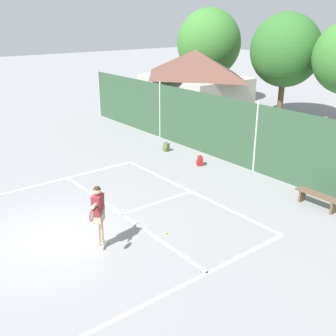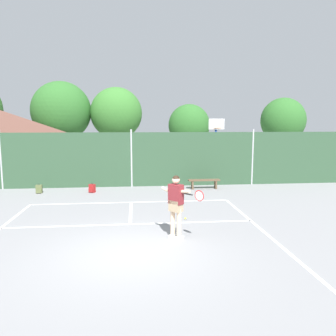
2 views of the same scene
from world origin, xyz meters
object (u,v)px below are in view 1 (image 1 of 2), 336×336
backpack_olive (166,147)px  courtside_bench (318,197)px  tennis_player (98,212)px  backpack_red (200,161)px  tennis_ball (166,233)px

backpack_olive → courtside_bench: courtside_bench is taller
tennis_player → backpack_red: tennis_player is taller
backpack_red → tennis_ball: bearing=-51.9°
backpack_olive → backpack_red: (2.48, -0.08, 0.00)m
courtside_bench → backpack_olive: bearing=-178.2°
tennis_player → tennis_ball: bearing=73.6°
tennis_ball → courtside_bench: 5.46m
tennis_player → courtside_bench: (2.31, 7.06, -0.75)m
backpack_red → courtside_bench: size_ratio=0.29×
tennis_ball → backpack_olive: bearing=141.9°
tennis_player → courtside_bench: size_ratio=1.16×
backpack_olive → courtside_bench: size_ratio=0.29×
backpack_olive → backpack_red: same height
tennis_ball → courtside_bench: size_ratio=0.04×
tennis_player → tennis_ball: tennis_player is taller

